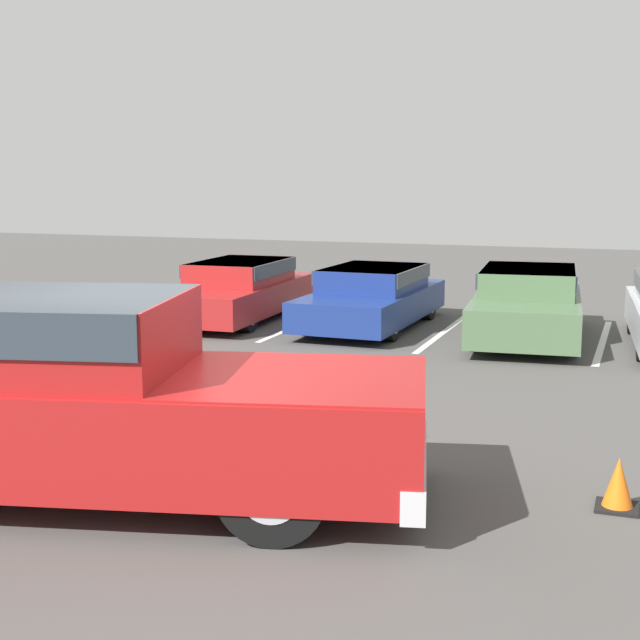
# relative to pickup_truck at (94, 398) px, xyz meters

# --- Properties ---
(ground_plane) EXTENTS (60.00, 60.00, 0.00)m
(ground_plane) POSITION_rel_pickup_truck_xyz_m (0.46, 0.58, -0.93)
(ground_plane) COLOR #4C4947
(stall_stripe_a) EXTENTS (0.12, 4.53, 0.01)m
(stall_stripe_a) POSITION_rel_pickup_truck_xyz_m (-4.61, 9.72, -0.92)
(stall_stripe_a) COLOR white
(stall_stripe_a) RESTS_ON ground_plane
(stall_stripe_b) EXTENTS (0.12, 4.53, 0.01)m
(stall_stripe_b) POSITION_rel_pickup_truck_xyz_m (-1.74, 9.72, -0.92)
(stall_stripe_b) COLOR white
(stall_stripe_b) RESTS_ON ground_plane
(stall_stripe_c) EXTENTS (0.12, 4.53, 0.01)m
(stall_stripe_c) POSITION_rel_pickup_truck_xyz_m (1.13, 9.72, -0.92)
(stall_stripe_c) COLOR white
(stall_stripe_c) RESTS_ON ground_plane
(stall_stripe_d) EXTENTS (0.12, 4.53, 0.01)m
(stall_stripe_d) POSITION_rel_pickup_truck_xyz_m (3.99, 9.72, -0.92)
(stall_stripe_d) COLOR white
(stall_stripe_d) RESTS_ON ground_plane
(pickup_truck) EXTENTS (6.36, 3.47, 1.86)m
(pickup_truck) POSITION_rel_pickup_truck_xyz_m (0.00, 0.00, 0.00)
(pickup_truck) COLOR #A51919
(pickup_truck) RESTS_ON ground_plane
(parked_sedan_a) EXTENTS (1.92, 4.70, 1.20)m
(parked_sedan_a) POSITION_rel_pickup_truck_xyz_m (-3.16, 9.71, -0.29)
(parked_sedan_a) COLOR maroon
(parked_sedan_a) RESTS_ON ground_plane
(parked_sedan_b) EXTENTS (1.91, 4.51, 1.17)m
(parked_sedan_b) POSITION_rel_pickup_truck_xyz_m (-0.33, 9.75, -0.30)
(parked_sedan_b) COLOR navy
(parked_sedan_b) RESTS_ON ground_plane
(parked_sedan_c) EXTENTS (2.23, 4.84, 1.28)m
(parked_sedan_c) POSITION_rel_pickup_truck_xyz_m (2.67, 9.55, -0.25)
(parked_sedan_c) COLOR #4C6B47
(parked_sedan_c) RESTS_ON ground_plane
(traffic_cone) EXTENTS (0.37, 0.37, 0.47)m
(traffic_cone) POSITION_rel_pickup_truck_xyz_m (4.54, 1.31, -0.71)
(traffic_cone) COLOR black
(traffic_cone) RESTS_ON ground_plane
(wheel_stop_curb) EXTENTS (1.66, 0.20, 0.14)m
(wheel_stop_curb) POSITION_rel_pickup_truck_xyz_m (-2.45, 12.55, -0.86)
(wheel_stop_curb) COLOR #B7B2A8
(wheel_stop_curb) RESTS_ON ground_plane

